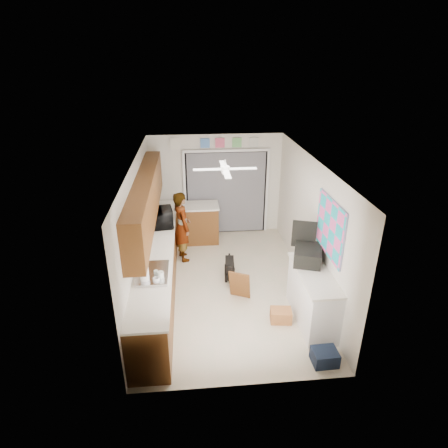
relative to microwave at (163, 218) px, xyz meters
name	(u,v)px	position (x,y,z in m)	size (l,w,h in m)	color
floor	(226,285)	(1.23, -0.93, -1.11)	(5.00, 5.00, 0.00)	#C1B69B
ceiling	(226,162)	(1.23, -0.93, 1.39)	(5.00, 5.00, 0.00)	white
wall_back	(216,185)	(1.23, 1.57, 0.14)	(3.20, 3.20, 0.00)	silver
wall_front	(246,312)	(1.23, -3.43, 0.14)	(3.20, 3.20, 0.00)	silver
wall_left	(139,231)	(-0.37, -0.93, 0.14)	(5.00, 5.00, 0.00)	silver
wall_right	(310,225)	(2.83, -0.93, 0.14)	(5.00, 5.00, 0.00)	silver
left_base_cabinets	(158,268)	(-0.07, -0.93, -0.66)	(0.60, 4.80, 0.90)	brown
left_countertop	(157,247)	(-0.06, -0.93, -0.19)	(0.62, 4.80, 0.04)	white
upper_cabinets	(146,199)	(-0.21, -0.73, 0.69)	(0.32, 4.00, 0.80)	brown
sink_basin	(153,274)	(-0.06, -1.93, -0.15)	(0.50, 0.76, 0.06)	silver
faucet	(140,269)	(-0.25, -1.93, -0.06)	(0.03, 0.03, 0.22)	silver
peninsula_base	(197,224)	(0.73, 1.07, -0.66)	(1.00, 0.60, 0.90)	brown
peninsula_top	(197,206)	(0.73, 1.07, -0.19)	(1.04, 0.64, 0.04)	white
back_opening_recess	(226,193)	(1.48, 1.54, -0.06)	(2.00, 0.06, 2.10)	black
curtain_panel	(226,194)	(1.48, 1.50, -0.06)	(1.90, 0.03, 2.05)	gray
door_trim_left	(185,195)	(0.46, 1.51, -0.06)	(0.06, 0.04, 2.10)	white
door_trim_right	(267,192)	(2.50, 1.51, -0.06)	(0.06, 0.04, 2.10)	white
door_trim_head	(226,151)	(1.48, 1.51, 1.01)	(2.10, 0.04, 0.06)	white
header_frame_1	(205,143)	(0.98, 1.54, 1.19)	(0.22, 0.02, 0.22)	#4E83D0
header_frame_2	(220,143)	(1.33, 1.54, 1.19)	(0.22, 0.02, 0.22)	#DF5378
header_frame_3	(237,143)	(1.73, 1.54, 1.19)	(0.22, 0.02, 0.22)	#69B869
header_frame_4	(254,142)	(2.13, 1.54, 1.19)	(0.22, 0.02, 0.22)	beige
route66_sign	(175,144)	(0.28, 1.54, 1.19)	(0.22, 0.02, 0.26)	silver
right_counter_base	(313,298)	(2.58, -2.13, -0.66)	(0.50, 1.40, 0.90)	white
right_counter_top	(315,274)	(2.57, -2.13, -0.19)	(0.54, 1.44, 0.04)	white
abstract_painting	(330,228)	(2.81, -1.93, 0.54)	(0.03, 1.15, 0.95)	#E755A3
ceiling_fan	(225,169)	(1.23, -0.73, 1.21)	(1.14, 1.14, 0.24)	white
microwave	(163,218)	(0.00, 0.00, 0.00)	(0.61, 0.41, 0.34)	black
cup	(156,280)	(0.01, -2.17, -0.13)	(0.11, 0.11, 0.08)	white
jar_a	(161,276)	(0.08, -2.10, -0.10)	(0.10, 0.10, 0.14)	silver
jar_b	(156,273)	(0.00, -1.99, -0.12)	(0.07, 0.07, 0.10)	silver
paper_towel_roll	(144,274)	(-0.16, -2.15, -0.02)	(0.14, 0.14, 0.30)	white
suitcase	(308,255)	(2.55, -1.76, -0.04)	(0.45, 0.60, 0.26)	black
suitcase_rim	(307,260)	(2.55, -1.76, -0.15)	(0.44, 0.58, 0.02)	yellow
suitcase_lid	(304,234)	(2.55, -1.47, 0.21)	(0.42, 0.03, 0.50)	black
cardboard_box	(281,315)	(2.06, -2.12, -1.00)	(0.36, 0.27, 0.22)	#A15C32
navy_crate	(325,357)	(2.48, -3.13, -1.00)	(0.37, 0.31, 0.22)	#141E33
cabinet_door_panel	(240,285)	(1.44, -1.40, -0.82)	(0.39, 0.03, 0.58)	brown
man	(182,227)	(0.39, 0.22, -0.32)	(0.57, 0.38, 1.57)	white
dog	(230,268)	(1.33, -0.69, -0.88)	(0.25, 0.59, 0.47)	black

